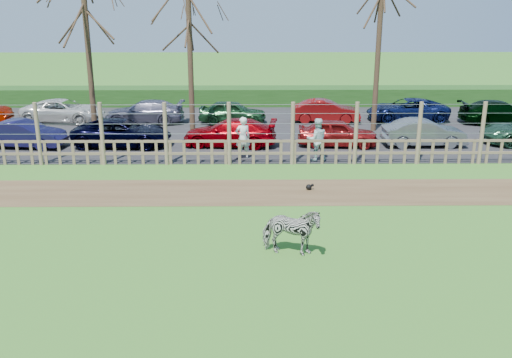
{
  "coord_description": "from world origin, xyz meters",
  "views": [
    {
      "loc": [
        0.83,
        -13.93,
        6.25
      ],
      "look_at": [
        1.0,
        2.5,
        1.1
      ],
      "focal_mm": 40.0,
      "sensor_mm": 36.0,
      "label": 1
    }
  ],
  "objects_px": {
    "car_3": "(230,133)",
    "car_12": "(407,110)",
    "visitor_a": "(243,138)",
    "crow": "(309,187)",
    "visitor_b": "(317,139)",
    "car_11": "(325,111)",
    "tree_right": "(380,23)",
    "car_13": "(499,112)",
    "car_10": "(233,112)",
    "car_1": "(23,134)",
    "car_9": "(145,112)",
    "tree_mid": "(189,32)",
    "car_4": "(338,133)",
    "zebra": "(291,231)",
    "car_5": "(424,133)",
    "car_8": "(63,111)",
    "tree_left": "(85,16)",
    "car_2": "(122,133)"
  },
  "relations": [
    {
      "from": "car_3",
      "to": "car_12",
      "type": "height_order",
      "value": "same"
    },
    {
      "from": "visitor_a",
      "to": "crow",
      "type": "xyz_separation_m",
      "value": [
        2.34,
        -4.06,
        -0.79
      ]
    },
    {
      "from": "visitor_b",
      "to": "car_11",
      "type": "distance_m",
      "value": 7.69
    },
    {
      "from": "tree_right",
      "to": "car_13",
      "type": "height_order",
      "value": "tree_right"
    },
    {
      "from": "car_3",
      "to": "car_11",
      "type": "xyz_separation_m",
      "value": [
        4.91,
        5.13,
        0.0
      ]
    },
    {
      "from": "car_13",
      "to": "car_10",
      "type": "bearing_deg",
      "value": 88.03
    },
    {
      "from": "car_1",
      "to": "car_11",
      "type": "height_order",
      "value": "same"
    },
    {
      "from": "car_9",
      "to": "car_10",
      "type": "distance_m",
      "value": 4.65
    },
    {
      "from": "tree_mid",
      "to": "car_9",
      "type": "xyz_separation_m",
      "value": [
        -2.75,
        2.41,
        -4.23
      ]
    },
    {
      "from": "car_4",
      "to": "car_11",
      "type": "distance_m",
      "value": 5.23
    },
    {
      "from": "zebra",
      "to": "tree_mid",
      "type": "bearing_deg",
      "value": 27.51
    },
    {
      "from": "car_5",
      "to": "car_8",
      "type": "relative_size",
      "value": 0.84
    },
    {
      "from": "car_12",
      "to": "car_4",
      "type": "bearing_deg",
      "value": -39.31
    },
    {
      "from": "car_1",
      "to": "car_4",
      "type": "distance_m",
      "value": 13.89
    },
    {
      "from": "car_10",
      "to": "car_11",
      "type": "height_order",
      "value": "same"
    },
    {
      "from": "tree_left",
      "to": "visitor_b",
      "type": "distance_m",
      "value": 11.79
    },
    {
      "from": "crow",
      "to": "car_12",
      "type": "bearing_deg",
      "value": 61.06
    },
    {
      "from": "tree_mid",
      "to": "car_12",
      "type": "distance_m",
      "value": 12.4
    },
    {
      "from": "car_12",
      "to": "tree_mid",
      "type": "bearing_deg",
      "value": -75.58
    },
    {
      "from": "tree_mid",
      "to": "car_2",
      "type": "bearing_deg",
      "value": -137.89
    },
    {
      "from": "tree_right",
      "to": "zebra",
      "type": "height_order",
      "value": "tree_right"
    },
    {
      "from": "tree_mid",
      "to": "car_1",
      "type": "relative_size",
      "value": 1.87
    },
    {
      "from": "tree_left",
      "to": "car_1",
      "type": "distance_m",
      "value": 5.93
    },
    {
      "from": "visitor_b",
      "to": "car_4",
      "type": "distance_m",
      "value": 2.65
    },
    {
      "from": "crow",
      "to": "car_4",
      "type": "bearing_deg",
      "value": 73.05
    },
    {
      "from": "car_3",
      "to": "car_8",
      "type": "relative_size",
      "value": 0.96
    },
    {
      "from": "car_11",
      "to": "car_13",
      "type": "height_order",
      "value": "same"
    },
    {
      "from": "car_10",
      "to": "car_13",
      "type": "height_order",
      "value": "same"
    },
    {
      "from": "car_3",
      "to": "car_13",
      "type": "relative_size",
      "value": 1.0
    },
    {
      "from": "tree_right",
      "to": "zebra",
      "type": "xyz_separation_m",
      "value": [
        -5.14,
        -14.52,
        -4.6
      ]
    },
    {
      "from": "tree_right",
      "to": "car_9",
      "type": "distance_m",
      "value": 12.77
    },
    {
      "from": "zebra",
      "to": "car_8",
      "type": "height_order",
      "value": "zebra"
    },
    {
      "from": "tree_right",
      "to": "visitor_b",
      "type": "distance_m",
      "value": 7.85
    },
    {
      "from": "zebra",
      "to": "car_11",
      "type": "relative_size",
      "value": 0.42
    },
    {
      "from": "car_2",
      "to": "car_11",
      "type": "height_order",
      "value": "same"
    },
    {
      "from": "tree_left",
      "to": "visitor_b",
      "type": "height_order",
      "value": "tree_left"
    },
    {
      "from": "tree_left",
      "to": "car_11",
      "type": "relative_size",
      "value": 2.16
    },
    {
      "from": "car_4",
      "to": "car_8",
      "type": "relative_size",
      "value": 0.82
    },
    {
      "from": "car_2",
      "to": "car_3",
      "type": "height_order",
      "value": "same"
    },
    {
      "from": "car_1",
      "to": "car_10",
      "type": "distance_m",
      "value": 10.42
    },
    {
      "from": "tree_mid",
      "to": "crow",
      "type": "distance_m",
      "value": 11.1
    },
    {
      "from": "tree_mid",
      "to": "car_8",
      "type": "distance_m",
      "value": 8.76
    },
    {
      "from": "car_2",
      "to": "car_8",
      "type": "xyz_separation_m",
      "value": [
        -4.29,
        5.36,
        0.0
      ]
    },
    {
      "from": "tree_mid",
      "to": "zebra",
      "type": "relative_size",
      "value": 4.46
    },
    {
      "from": "car_8",
      "to": "car_9",
      "type": "bearing_deg",
      "value": -89.01
    },
    {
      "from": "car_4",
      "to": "car_13",
      "type": "xyz_separation_m",
      "value": [
        9.26,
        4.84,
        0.0
      ]
    },
    {
      "from": "car_11",
      "to": "zebra",
      "type": "bearing_deg",
      "value": 172.88
    },
    {
      "from": "tree_left",
      "to": "visitor_b",
      "type": "relative_size",
      "value": 4.57
    },
    {
      "from": "visitor_a",
      "to": "car_4",
      "type": "xyz_separation_m",
      "value": [
        4.19,
        2.01,
        -0.26
      ]
    },
    {
      "from": "crow",
      "to": "car_9",
      "type": "bearing_deg",
      "value": 124.26
    }
  ]
}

